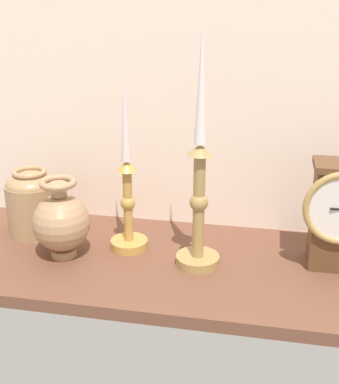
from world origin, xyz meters
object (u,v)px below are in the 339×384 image
candlestick_tall_left (128,193)px  brass_vase_jar (32,200)px  mantel_clock (339,214)px  brass_vase_bulbous (61,221)px  candlestick_tall_center (199,187)px

candlestick_tall_left → brass_vase_jar: 22.47cm
mantel_clock → candlestick_tall_left: candlestick_tall_left is taller
mantel_clock → candlestick_tall_left: size_ratio=0.56×
candlestick_tall_left → brass_vase_bulbous: size_ratio=2.28×
candlestick_tall_center → brass_vase_jar: 37.90cm
candlestick_tall_center → brass_vase_bulbous: 27.54cm
brass_vase_bulbous → candlestick_tall_center: bearing=3.6°
candlestick_tall_center → candlestick_tall_left: bearing=164.8°
mantel_clock → candlestick_tall_center: candlestick_tall_center is taller
candlestick_tall_center → brass_vase_jar: bearing=168.8°
brass_vase_jar → brass_vase_bulbous: bearing=-41.3°
brass_vase_jar → candlestick_tall_left: bearing=-8.5°
brass_vase_jar → mantel_clock: bearing=-2.9°
mantel_clock → brass_vase_jar: bearing=177.1°
candlestick_tall_left → candlestick_tall_center: (14.48, -3.93, 3.91)cm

